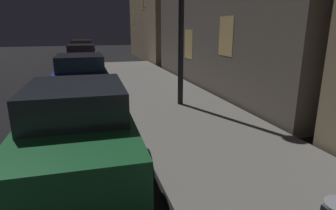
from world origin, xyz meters
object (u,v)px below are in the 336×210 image
object	(u,v)px
car_red	(82,57)
car_yellow_cab	(82,49)
car_green	(78,124)
car_blue	(81,75)

from	to	relation	value
car_red	car_yellow_cab	xyz separation A→B (m)	(0.00, 6.78, 0.02)
car_green	car_red	world-z (taller)	same
car_green	car_red	xyz separation A→B (m)	(0.00, 12.45, -0.00)
car_green	car_blue	distance (m)	5.70
car_red	car_yellow_cab	world-z (taller)	same
car_yellow_cab	car_red	bearing A→B (deg)	-90.01
car_red	car_yellow_cab	distance (m)	6.78
car_blue	car_red	bearing A→B (deg)	90.00
car_green	car_blue	size ratio (longest dim) A/B	1.07
car_red	car_blue	bearing A→B (deg)	-90.00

